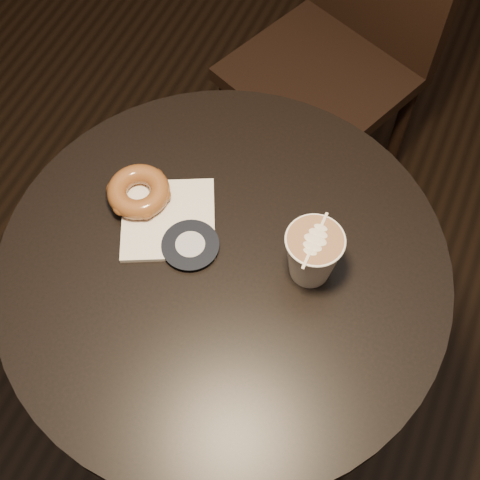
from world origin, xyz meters
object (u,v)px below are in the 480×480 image
(cafe_table, at_px, (226,315))
(doughnut, at_px, (139,192))
(chair, at_px, (351,23))
(latte_cup, at_px, (312,256))
(pastry_bag, at_px, (168,219))

(cafe_table, height_order, doughnut, doughnut)
(chair, relative_size, latte_cup, 10.16)
(cafe_table, relative_size, pastry_bag, 5.13)
(cafe_table, bearing_deg, latte_cup, 18.41)
(chair, height_order, doughnut, chair)
(doughnut, bearing_deg, latte_cup, -1.98)
(cafe_table, bearing_deg, doughnut, 163.04)
(latte_cup, bearing_deg, pastry_bag, -178.37)
(cafe_table, distance_m, chair, 0.79)
(pastry_bag, distance_m, latte_cup, 0.24)
(chair, distance_m, pastry_bag, 0.79)
(pastry_bag, relative_size, latte_cup, 1.52)
(pastry_bag, relative_size, doughnut, 1.45)
(latte_cup, bearing_deg, cafe_table, -161.59)
(cafe_table, relative_size, chair, 0.77)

